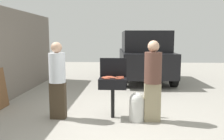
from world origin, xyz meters
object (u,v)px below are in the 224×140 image
hot_dog_12 (121,78)px  propane_tank (137,106)px  person_left (57,78)px  hot_dog_8 (121,77)px  hot_dog_14 (107,79)px  person_right (153,78)px  hot_dog_5 (113,78)px  hot_dog_13 (107,78)px  hot_dog_1 (105,78)px  hot_dog_3 (106,77)px  hot_dog_7 (120,78)px  hot_dog_2 (109,77)px  hot_dog_0 (111,77)px  hot_dog_4 (110,77)px  bbq_grill (113,84)px  hot_dog_11 (104,78)px  hot_dog_9 (119,77)px  hot_dog_6 (118,79)px  parked_minivan (144,55)px  hot_dog_10 (114,78)px

hot_dog_12 → propane_tank: size_ratio=0.21×
hot_dog_12 → person_left: size_ratio=0.08×
hot_dog_8 → hot_dog_14: 0.40m
hot_dog_14 → person_right: bearing=-0.5°
hot_dog_5 → hot_dog_13: same height
hot_dog_12 → person_left: person_left is taller
hot_dog_1 → hot_dog_3: 0.13m
hot_dog_7 → person_left: person_left is taller
person_left → hot_dog_14: bearing=13.1°
hot_dog_2 → person_left: 1.11m
hot_dog_0 → propane_tank: (0.55, -0.23, -0.58)m
hot_dog_13 → hot_dog_4: bearing=72.4°
hot_dog_1 → hot_dog_4: size_ratio=1.00×
bbq_grill → hot_dog_5: (0.00, -0.01, 0.15)m
hot_dog_5 → hot_dog_2: bearing=139.4°
hot_dog_1 → hot_dog_4: bearing=65.9°
hot_dog_3 → hot_dog_12: same height
hot_dog_0 → hot_dog_2: same height
hot_dog_5 → hot_dog_1: bearing=-155.6°
bbq_grill → hot_dog_11: bearing=-167.0°
propane_tank → person_right: size_ratio=0.36×
hot_dog_0 → hot_dog_14: (-0.09, -0.20, 0.00)m
hot_dog_7 → hot_dog_14: (-0.29, -0.07, 0.00)m
hot_dog_5 → hot_dog_3: bearing=162.0°
person_right → hot_dog_8: bearing=-25.0°
hot_dog_9 → hot_dog_12: same height
hot_dog_4 → hot_dog_11: size_ratio=1.00×
hot_dog_6 → propane_tank: 0.71m
hot_dog_2 → person_right: size_ratio=0.08×
hot_dog_12 → parked_minivan: 5.02m
hot_dog_13 → hot_dog_9: bearing=19.2°
hot_dog_0 → bbq_grill: bearing=-55.0°
hot_dog_2 → hot_dog_11: same height
propane_tank → person_left: person_left is taller
hot_dog_7 → hot_dog_11: 0.35m
hot_dog_2 → hot_dog_11: bearing=-124.3°
hot_dog_1 → hot_dog_13: size_ratio=1.00×
hot_dog_13 → propane_tank: size_ratio=0.21×
hot_dog_12 → hot_dog_13: bearing=171.4°
person_right → hot_dog_12: bearing=-12.1°
hot_dog_1 → hot_dog_8: size_ratio=1.00×
bbq_grill → hot_dog_2: size_ratio=6.85×
hot_dog_4 → bbq_grill: bearing=-57.4°
hot_dog_10 → propane_tank: bearing=-15.1°
hot_dog_6 → hot_dog_12: same height
hot_dog_8 → hot_dog_10: size_ratio=1.00×
hot_dog_0 → hot_dog_4: same height
hot_dog_14 → person_left: 1.07m
hot_dog_4 → hot_dog_10: (0.11, -0.17, 0.00)m
hot_dog_0 → hot_dog_7: (0.20, -0.13, 0.00)m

